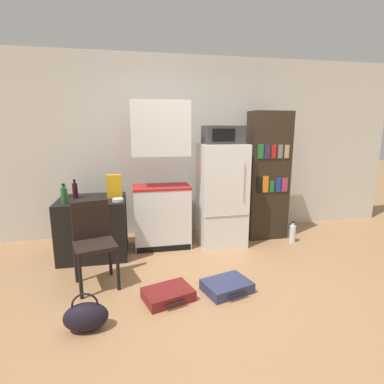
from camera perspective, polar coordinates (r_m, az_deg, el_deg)
name	(u,v)px	position (r m, az deg, el deg)	size (l,w,h in m)	color
ground_plane	(231,292)	(3.25, 7.36, -18.28)	(24.00, 24.00, 0.00)	#A3754C
wall_back	(205,147)	(4.79, 2.45, 8.59)	(6.40, 0.10, 2.70)	beige
side_table	(94,227)	(4.12, -18.24, -6.34)	(0.84, 0.72, 0.76)	black
kitchen_hutch	(161,182)	(4.10, -5.89, 1.98)	(0.78, 0.46, 1.99)	silver
refrigerator	(222,195)	(4.25, 5.65, -0.55)	(0.63, 0.59, 1.43)	silver
microwave	(223,135)	(4.15, 5.89, 10.79)	(0.52, 0.39, 0.24)	#333333
bookshelf	(267,176)	(4.59, 14.18, 2.93)	(0.59, 0.32, 1.88)	#2D2319
bottle_milk_white	(65,192)	(4.23, -23.11, -0.04)	(0.08, 0.08, 0.15)	white
bottle_wine_dark	(75,190)	(4.11, -21.38, 0.32)	(0.07, 0.07, 0.24)	black
bottle_green_tall	(64,195)	(3.84, -23.18, -0.59)	(0.07, 0.07, 0.24)	#1E6028
bowl	(118,200)	(3.78, -13.96, -1.47)	(0.13, 0.13, 0.04)	silver
cereal_box	(114,186)	(3.97, -14.58, 1.06)	(0.19, 0.07, 0.30)	gold
chair	(93,236)	(3.33, -18.34, -7.91)	(0.49, 0.50, 0.89)	black
suitcase_large_flat	(227,286)	(3.22, 6.65, -17.40)	(0.54, 0.46, 0.11)	navy
suitcase_small_flat	(168,294)	(3.08, -4.57, -18.87)	(0.53, 0.45, 0.11)	maroon
handbag	(86,316)	(2.79, -19.56, -21.44)	(0.36, 0.20, 0.33)	black
water_bottle_front	(293,233)	(4.65, 18.60, -7.46)	(0.09, 0.09, 0.32)	silver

